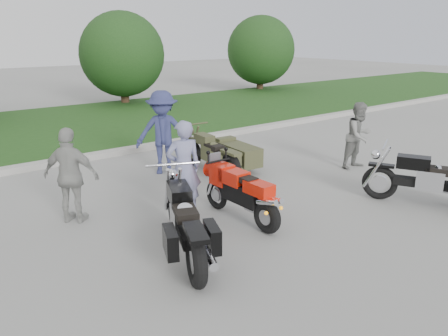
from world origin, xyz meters
TOP-DOWN VIEW (x-y plane):
  - ground at (0.00, 0.00)m, footprint 80.00×80.00m
  - curb at (0.00, 6.00)m, footprint 60.00×0.30m
  - grass_strip at (0.00, 10.15)m, footprint 60.00×8.00m
  - tree_mid_right at (4.00, 13.50)m, footprint 3.60×3.60m
  - tree_far_right at (12.00, 13.50)m, footprint 3.60×3.60m
  - sportbike_red at (0.13, 0.75)m, footprint 0.32×1.85m
  - cruiser_left at (-1.31, 0.26)m, footprint 1.07×2.32m
  - cruiser_right at (3.32, -0.90)m, footprint 1.24×2.19m
  - cruiser_sidecar at (1.65, 3.08)m, footprint 1.16×2.23m
  - person_stripe at (-0.46, 1.62)m, footprint 0.70×0.56m
  - person_grey at (4.28, 1.48)m, footprint 0.78×0.61m
  - person_denim at (0.44, 3.90)m, footprint 1.39×1.27m
  - person_back at (-2.13, 2.46)m, footprint 0.94×0.96m

SIDE VIEW (x-z plane):
  - ground at x=0.00m, z-range 0.00..0.00m
  - grass_strip at x=0.00m, z-range 0.00..0.14m
  - curb at x=0.00m, z-range 0.00..0.15m
  - cruiser_sidecar at x=1.65m, z-range -0.03..0.83m
  - cruiser_right at x=3.32m, z-range 0.01..0.93m
  - cruiser_left at x=-1.31m, z-range 0.01..0.95m
  - sportbike_red at x=0.13m, z-range 0.08..0.96m
  - person_grey at x=4.28m, z-range 0.00..1.56m
  - person_back at x=-2.13m, z-range 0.00..1.62m
  - person_stripe at x=-0.46m, z-range 0.00..1.68m
  - person_denim at x=0.44m, z-range 0.00..1.88m
  - tree_mid_right at x=4.00m, z-range 0.19..4.19m
  - tree_far_right at x=12.00m, z-range 0.19..4.19m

